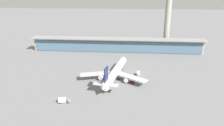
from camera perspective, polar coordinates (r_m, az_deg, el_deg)
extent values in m
plane|color=slate|center=(158.99, -0.57, -4.93)|extent=(1200.00, 1200.00, 0.00)
cylinder|color=white|center=(162.38, 0.91, -2.27)|extent=(15.26, 56.02, 5.89)
cone|color=white|center=(190.21, 3.09, 0.95)|extent=(6.58, 6.20, 5.77)
cone|color=white|center=(135.59, -2.13, -6.51)|extent=(6.32, 7.28, 5.30)
cube|color=black|center=(186.75, 2.88, 0.94)|extent=(4.76, 3.15, 0.71)
cube|color=#B7BABF|center=(161.49, -3.91, -2.83)|extent=(26.18, 13.34, 0.71)
cube|color=#B7BABF|center=(155.76, 5.01, -3.71)|extent=(24.39, 20.10, 0.71)
cylinder|color=silver|center=(160.85, -2.93, -3.69)|extent=(3.92, 4.75, 3.25)
cylinder|color=silver|center=(156.50, 3.85, -4.37)|extent=(3.92, 4.75, 3.25)
cube|color=#141E51|center=(137.27, -1.55, -3.01)|extent=(1.90, 7.12, 9.14)
cube|color=#B7BABF|center=(139.02, -1.64, -5.69)|extent=(16.76, 7.15, 0.51)
cylinder|color=black|center=(162.24, -0.47, -4.15)|extent=(1.44, 1.61, 1.42)
cylinder|color=black|center=(160.81, 1.77, -4.38)|extent=(1.44, 1.61, 1.42)
cylinder|color=black|center=(184.47, 2.56, -1.23)|extent=(1.44, 1.61, 1.42)
cube|color=gray|center=(133.53, -11.24, -9.72)|extent=(2.23, 2.62, 1.50)
cube|color=black|center=(133.32, -10.90, -9.60)|extent=(0.54, 2.05, 0.70)
cube|color=silver|center=(133.65, -13.04, -9.51)|extent=(4.97, 3.19, 2.50)
cylinder|color=black|center=(134.89, -11.54, -9.79)|extent=(0.94, 0.46, 0.90)
cylinder|color=black|center=(133.04, -11.60, -10.23)|extent=(0.94, 0.46, 0.90)
cylinder|color=black|center=(135.42, -13.59, -9.83)|extent=(0.94, 0.46, 0.90)
cylinder|color=black|center=(133.58, -13.68, -10.27)|extent=(0.94, 0.46, 0.90)
cube|color=#B21E1E|center=(156.79, 5.41, -5.02)|extent=(3.03, 3.05, 0.90)
cube|color=black|center=(156.27, 5.49, -4.79)|extent=(0.99, 0.99, 0.70)
cylinder|color=black|center=(157.15, 4.96, -5.13)|extent=(0.83, 0.84, 0.90)
cylinder|color=black|center=(158.06, 5.34, -4.99)|extent=(0.83, 0.84, 0.90)
cylinder|color=black|center=(155.88, 5.47, -5.35)|extent=(0.83, 0.84, 0.90)
cylinder|color=black|center=(156.81, 5.84, -5.21)|extent=(0.83, 0.84, 0.90)
cube|color=gray|center=(166.62, 7.01, -3.47)|extent=(2.32, 1.83, 1.50)
cube|color=black|center=(165.77, 7.02, -3.48)|extent=(2.07, 0.14, 0.70)
cube|color=silver|center=(170.17, 6.99, -2.74)|extent=(2.35, 4.63, 2.50)
cylinder|color=black|center=(167.68, 7.35, -3.61)|extent=(0.29, 0.90, 0.90)
cylinder|color=black|center=(167.61, 6.63, -3.59)|extent=(0.29, 0.90, 0.90)
cylinder|color=black|center=(172.12, 7.32, -3.00)|extent=(0.29, 0.90, 0.90)
cylinder|color=black|center=(172.06, 6.61, -2.98)|extent=(0.29, 0.90, 0.90)
cube|color=gray|center=(145.46, -1.65, -6.94)|extent=(3.17, 2.56, 0.90)
cube|color=black|center=(145.20, -1.54, -6.64)|extent=(0.93, 0.93, 0.70)
cylinder|color=black|center=(144.77, -1.92, -7.28)|extent=(0.93, 0.64, 0.90)
cylinder|color=black|center=(145.99, -2.11, -7.04)|extent=(0.93, 0.64, 0.90)
cylinder|color=black|center=(145.34, -1.19, -7.16)|extent=(0.93, 0.64, 0.90)
cylinder|color=black|center=(146.55, -1.37, -6.93)|extent=(0.93, 0.64, 0.90)
cube|color=#9E998E|center=(232.34, 1.31, 4.70)|extent=(180.00, 8.00, 14.00)
cube|color=slate|center=(228.36, 1.24, 4.26)|extent=(176.40, 0.50, 11.20)
cube|color=gray|center=(228.62, 1.29, 6.42)|extent=(183.60, 12.80, 1.20)
cylinder|color=#9E998E|center=(247.12, 14.47, 10.81)|extent=(6.40, 6.40, 63.27)
cone|color=orange|center=(144.54, 1.23, -7.36)|extent=(0.44, 0.44, 0.70)
cube|color=black|center=(144.69, 1.23, -7.48)|extent=(0.62, 0.62, 0.04)
cone|color=orange|center=(144.99, -1.82, -7.28)|extent=(0.44, 0.44, 0.70)
cube|color=black|center=(145.14, -1.82, -7.39)|extent=(0.62, 0.62, 0.04)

